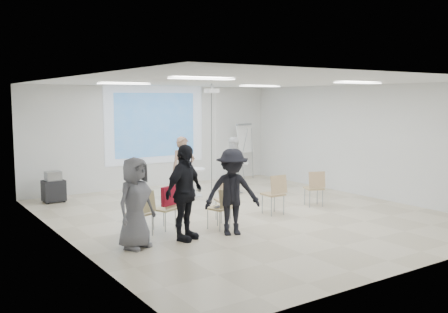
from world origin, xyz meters
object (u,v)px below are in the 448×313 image
player_left (183,165)px  chair_right_far (315,186)px  chair_right_inner (275,191)px  flipchart_easel (245,139)px  audience_outer (135,197)px  chair_left_mid (167,206)px  player_right (235,162)px  chair_far_left (142,210)px  laptop (218,206)px  av_cart (54,188)px  pedestal_table (193,181)px  chair_center (227,197)px  chair_left_inner (222,205)px  audience_left (184,186)px  audience_mid (232,186)px

player_left → chair_right_far: 3.32m
chair_right_inner → flipchart_easel: flipchart_easel is taller
audience_outer → flipchart_easel: flipchart_easel is taller
chair_left_mid → chair_right_far: size_ratio=0.94×
player_right → chair_far_left: (-4.00, -2.62, -0.35)m
chair_right_far → laptop: chair_right_far is taller
av_cart → player_right: bearing=-22.2°
chair_far_left → chair_right_inner: 3.28m
chair_left_mid → audience_outer: size_ratio=0.46×
pedestal_table → chair_left_mid: 3.41m
chair_center → laptop: bearing=-128.6°
player_right → chair_right_inner: size_ratio=1.89×
chair_left_inner → laptop: 0.10m
audience_left → av_cart: bearing=77.0°
chair_right_far → av_cart: size_ratio=1.11×
chair_left_mid → chair_center: bearing=-28.1°
chair_left_mid → av_cart: size_ratio=1.04×
player_left → av_cart: bearing=157.8°
chair_right_far → audience_left: (-4.07, -0.77, 0.51)m
chair_left_inner → chair_right_far: chair_right_far is taller
chair_left_inner → chair_center: chair_center is taller
player_left → audience_outer: 3.99m
chair_left_inner → chair_right_inner: size_ratio=0.92×
chair_right_far → audience_outer: bearing=-149.9°
chair_right_far → audience_left: 4.17m
chair_left_mid → laptop: 1.03m
player_right → chair_right_far: (0.64, -2.48, -0.35)m
audience_outer → audience_left: bearing=-24.3°
chair_far_left → chair_center: size_ratio=0.98×
chair_far_left → audience_left: (0.57, -0.62, 0.50)m
chair_far_left → chair_right_inner: bearing=-18.0°
chair_far_left → laptop: bearing=-28.3°
chair_center → chair_right_inner: 1.27m
chair_center → chair_left_mid: bearing=-171.3°
chair_left_mid → audience_left: bearing=-116.7°
chair_right_inner → flipchart_easel: (2.34, 4.38, 0.80)m
chair_left_inner → chair_right_far: size_ratio=0.96×
chair_left_mid → laptop: chair_left_mid is taller
pedestal_table → laptop: pedestal_table is taller
chair_right_inner → chair_center: bearing=179.1°
chair_far_left → audience_left: 0.98m
player_left → audience_mid: 3.29m
player_left → audience_left: audience_left is taller
chair_right_inner → audience_outer: (-3.67, -0.61, 0.36)m
chair_right_inner → player_right: bearing=76.4°
player_left → audience_mid: (-0.72, -3.21, -0.00)m
chair_far_left → audience_mid: (1.52, -0.80, 0.42)m
chair_left_mid → flipchart_easel: flipchart_easel is taller
chair_far_left → chair_left_inner: (1.57, -0.36, -0.03)m
chair_left_inner → audience_outer: bearing=169.2°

